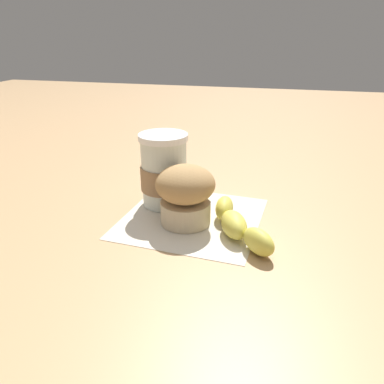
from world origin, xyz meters
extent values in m
plane|color=tan|center=(0.00, 0.00, 0.00)|extent=(3.00, 3.00, 0.00)
cube|color=beige|center=(0.00, 0.00, 0.00)|extent=(0.23, 0.23, 0.00)
cylinder|color=silver|center=(-0.06, 0.04, 0.06)|extent=(0.08, 0.08, 0.12)
cylinder|color=white|center=(-0.06, 0.04, 0.12)|extent=(0.08, 0.08, 0.01)
cylinder|color=#997551|center=(-0.06, 0.04, 0.05)|extent=(0.08, 0.08, 0.04)
cylinder|color=beige|center=(-0.01, -0.02, 0.02)|extent=(0.08, 0.08, 0.04)
ellipsoid|color=#AD8451|center=(-0.01, -0.02, 0.07)|extent=(0.09, 0.09, 0.06)
ellipsoid|color=#D6CC4C|center=(0.05, 0.01, 0.02)|extent=(0.03, 0.06, 0.04)
ellipsoid|color=#D6CC4C|center=(0.07, -0.04, 0.02)|extent=(0.06, 0.07, 0.04)
ellipsoid|color=#D6CC4C|center=(0.11, -0.08, 0.02)|extent=(0.06, 0.06, 0.04)
camera|label=1|loc=(0.13, -0.53, 0.28)|focal=35.00mm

